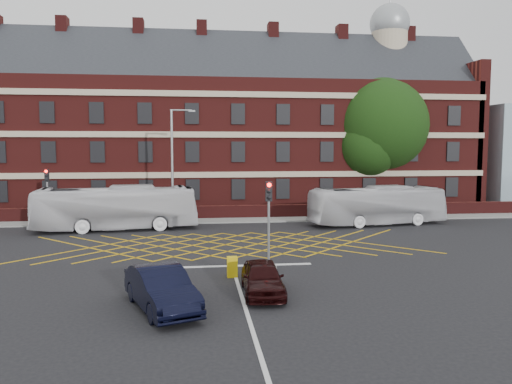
{
  "coord_description": "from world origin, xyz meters",
  "views": [
    {
      "loc": [
        -1.78,
        -27.87,
        5.91
      ],
      "look_at": [
        1.81,
        1.5,
        3.24
      ],
      "focal_mm": 35.0,
      "sensor_mm": 36.0,
      "label": 1
    }
  ],
  "objects": [
    {
      "name": "bus_left",
      "position": [
        -7.41,
        8.38,
        1.59
      ],
      "size": [
        11.63,
        3.9,
        3.18
      ],
      "primitive_type": "imported",
      "rotation": [
        0.0,
        0.0,
        1.68
      ],
      "color": "silver",
      "rests_on": "ground"
    },
    {
      "name": "direction_signs",
      "position": [
        -13.37,
        11.54,
        1.38
      ],
      "size": [
        1.1,
        0.16,
        2.2
      ],
      "color": "gray",
      "rests_on": "ground"
    },
    {
      "name": "utility_cabinet",
      "position": [
        -0.15,
        -5.58,
        0.47
      ],
      "size": [
        0.47,
        0.38,
        0.94
      ],
      "primitive_type": "cube",
      "color": "yellow",
      "rests_on": "ground"
    },
    {
      "name": "traffic_light_far",
      "position": [
        -12.79,
        10.93,
        1.76
      ],
      "size": [
        0.7,
        0.7,
        4.27
      ],
      "color": "slate",
      "rests_on": "ground"
    },
    {
      "name": "deciduous_tree",
      "position": [
        15.56,
        17.61,
        7.36
      ],
      "size": [
        8.81,
        8.81,
        12.38
      ],
      "color": "black",
      "rests_on": "ground"
    },
    {
      "name": "boundary_wall",
      "position": [
        0.0,
        13.0,
        0.55
      ],
      "size": [
        56.0,
        0.5,
        1.1
      ],
      "primitive_type": "cube",
      "color": "#441212",
      "rests_on": "ground"
    },
    {
      "name": "car_navy",
      "position": [
        -3.05,
        -9.84,
        0.78
      ],
      "size": [
        3.21,
        5.02,
        1.56
      ],
      "primitive_type": "imported",
      "rotation": [
        0.0,
        0.0,
        0.36
      ],
      "color": "black",
      "rests_on": "ground"
    },
    {
      "name": "bus_right",
      "position": [
        11.95,
        8.4,
        1.48
      ],
      "size": [
        10.88,
        4.05,
        2.96
      ],
      "primitive_type": "imported",
      "rotation": [
        0.0,
        0.0,
        1.72
      ],
      "color": "silver",
      "rests_on": "ground"
    },
    {
      "name": "traffic_light_near",
      "position": [
        1.71,
        -4.39,
        1.76
      ],
      "size": [
        0.7,
        0.7,
        4.27
      ],
      "color": "slate",
      "rests_on": "ground"
    },
    {
      "name": "victorian_building",
      "position": [
        0.25,
        22.0,
        7.84
      ],
      "size": [
        51.0,
        12.17,
        20.4
      ],
      "color": "#501614",
      "rests_on": "ground"
    },
    {
      "name": "far_pavement",
      "position": [
        0.0,
        12.0,
        0.06
      ],
      "size": [
        60.0,
        3.0,
        0.12
      ],
      "primitive_type": "cube",
      "color": "slate",
      "rests_on": "ground"
    },
    {
      "name": "ground",
      "position": [
        0.0,
        0.0,
        0.0
      ],
      "size": [
        120.0,
        120.0,
        0.0
      ],
      "primitive_type": "plane",
      "color": "black",
      "rests_on": "ground"
    },
    {
      "name": "stop_line",
      "position": [
        0.0,
        -3.5,
        0.01
      ],
      "size": [
        8.0,
        0.3,
        0.02
      ],
      "primitive_type": "cube",
      "color": "silver",
      "rests_on": "ground"
    },
    {
      "name": "box_junction_hatching",
      "position": [
        0.0,
        2.0,
        0.01
      ],
      "size": [
        8.22,
        8.22,
        0.02
      ],
      "primitive_type": "cube",
      "rotation": [
        0.0,
        0.0,
        0.79
      ],
      "color": "#CC990C",
      "rests_on": "ground"
    },
    {
      "name": "centre_line",
      "position": [
        0.0,
        -10.0,
        0.01
      ],
      "size": [
        0.15,
        14.0,
        0.02
      ],
      "primitive_type": "cube",
      "color": "silver",
      "rests_on": "ground"
    },
    {
      "name": "street_lamp",
      "position": [
        -3.41,
        10.0,
        2.98
      ],
      "size": [
        2.25,
        1.0,
        8.71
      ],
      "color": "slate",
      "rests_on": "ground"
    },
    {
      "name": "car_maroon",
      "position": [
        0.86,
        -8.4,
        0.67
      ],
      "size": [
        1.72,
        4.01,
        1.35
      ],
      "primitive_type": "imported",
      "rotation": [
        0.0,
        0.0,
        -0.03
      ],
      "color": "black",
      "rests_on": "ground"
    }
  ]
}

